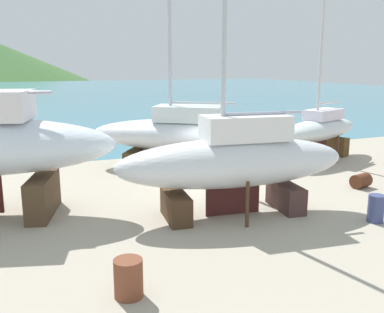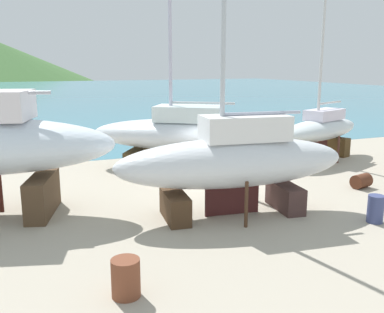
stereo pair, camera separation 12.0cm
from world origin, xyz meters
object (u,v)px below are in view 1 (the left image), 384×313
sailboat_mid_port (320,130)px  barrel_by_slipway (376,208)px  barrel_ochre (128,278)px  sailboat_small_center (234,160)px  barrel_tar_black (361,181)px  sailboat_far_slipway (180,133)px

sailboat_mid_port → barrel_by_slipway: (-4.52, -8.61, -1.18)m
barrel_ochre → sailboat_small_center: bearing=39.8°
sailboat_mid_port → barrel_ochre: (-13.30, -10.09, -1.20)m
sailboat_small_center → barrel_ochre: 6.39m
sailboat_small_center → sailboat_mid_port: bearing=-137.5°
barrel_tar_black → barrel_by_slipway: bearing=-127.4°
sailboat_far_slipway → barrel_tar_black: size_ratio=15.99×
sailboat_mid_port → barrel_ochre: bearing=15.2°
barrel_by_slipway → sailboat_mid_port: bearing=62.3°
barrel_by_slipway → barrel_tar_black: size_ratio=1.13×
sailboat_far_slipway → sailboat_mid_port: bearing=-153.5°
sailboat_mid_port → sailboat_small_center: (-8.52, -6.11, 0.29)m
barrel_by_slipway → barrel_ochre: barrel_by_slipway is taller
sailboat_far_slipway → barrel_by_slipway: (3.29, -9.54, -1.32)m
barrel_by_slipway → sailboat_far_slipway: bearing=109.0°
sailboat_mid_port → barrel_tar_black: size_ratio=13.11×
sailboat_mid_port → sailboat_small_center: size_ratio=0.71×
sailboat_small_center → barrel_tar_black: (6.58, 0.86, -1.63)m
sailboat_far_slipway → barrel_ochre: 12.39m
sailboat_mid_port → sailboat_small_center: bearing=13.7°
barrel_tar_black → sailboat_far_slipway: bearing=133.5°
sailboat_small_center → barrel_by_slipway: 4.95m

